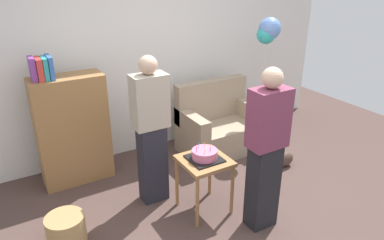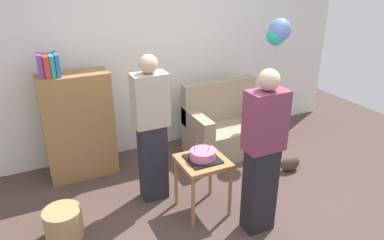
# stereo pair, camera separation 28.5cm
# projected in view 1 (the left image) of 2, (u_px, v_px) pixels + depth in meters

# --- Properties ---
(ground_plane) EXTENTS (8.00, 8.00, 0.00)m
(ground_plane) POSITION_uv_depth(u_px,v_px,m) (231.00, 223.00, 3.68)
(ground_plane) COLOR #4C3833
(wall_back) EXTENTS (6.00, 0.10, 2.70)m
(wall_back) POSITION_uv_depth(u_px,v_px,m) (144.00, 53.00, 4.77)
(wall_back) COLOR silver
(wall_back) RESTS_ON ground_plane
(couch) EXTENTS (1.10, 0.70, 0.96)m
(couch) POSITION_uv_depth(u_px,v_px,m) (219.00, 127.00, 5.05)
(couch) COLOR gray
(couch) RESTS_ON ground_plane
(bookshelf) EXTENTS (0.80, 0.36, 1.55)m
(bookshelf) POSITION_uv_depth(u_px,v_px,m) (72.00, 128.00, 4.20)
(bookshelf) COLOR olive
(bookshelf) RESTS_ON ground_plane
(side_table) EXTENTS (0.48, 0.48, 0.61)m
(side_table) POSITION_uv_depth(u_px,v_px,m) (204.00, 167.00, 3.70)
(side_table) COLOR olive
(side_table) RESTS_ON ground_plane
(birthday_cake) EXTENTS (0.32, 0.32, 0.17)m
(birthday_cake) POSITION_uv_depth(u_px,v_px,m) (205.00, 155.00, 3.64)
(birthday_cake) COLOR black
(birthday_cake) RESTS_ON side_table
(person_blowing_candles) EXTENTS (0.36, 0.22, 1.63)m
(person_blowing_candles) POSITION_uv_depth(u_px,v_px,m) (151.00, 131.00, 3.76)
(person_blowing_candles) COLOR #23232D
(person_blowing_candles) RESTS_ON ground_plane
(person_holding_cake) EXTENTS (0.36, 0.22, 1.63)m
(person_holding_cake) POSITION_uv_depth(u_px,v_px,m) (266.00, 151.00, 3.36)
(person_holding_cake) COLOR black
(person_holding_cake) RESTS_ON ground_plane
(wicker_basket) EXTENTS (0.36, 0.36, 0.30)m
(wicker_basket) POSITION_uv_depth(u_px,v_px,m) (66.00, 230.00, 3.36)
(wicker_basket) COLOR #A88451
(wicker_basket) RESTS_ON ground_plane
(handbag) EXTENTS (0.28, 0.14, 0.20)m
(handbag) POSITION_uv_depth(u_px,v_px,m) (284.00, 159.00, 4.68)
(handbag) COLOR #473328
(handbag) RESTS_ON ground_plane
(balloon_bunch) EXTENTS (0.32, 0.29, 1.80)m
(balloon_bunch) POSITION_uv_depth(u_px,v_px,m) (268.00, 31.00, 4.76)
(balloon_bunch) COLOR silver
(balloon_bunch) RESTS_ON ground_plane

